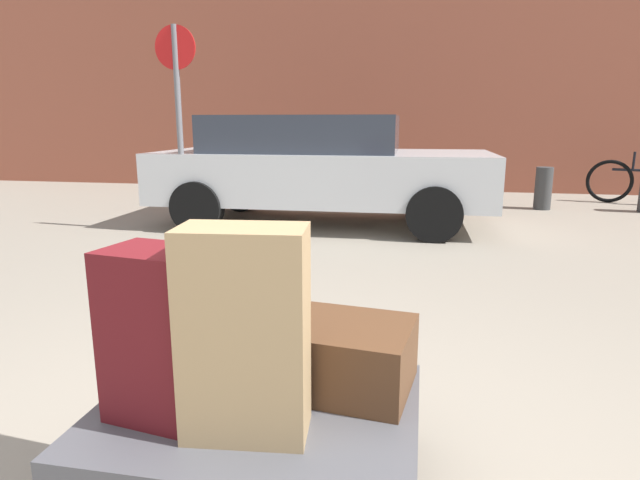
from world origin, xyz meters
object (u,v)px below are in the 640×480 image
luggage_cart (258,423)px  no_parking_sign (178,108)px  bollard_kerb_near (543,188)px  suitcase_brown_front_right (344,355)px  suitcase_maroon_rear_left (161,334)px  parked_car (318,167)px  suitcase_tan_center (245,333)px

luggage_cart → no_parking_sign: bearing=117.9°
bollard_kerb_near → suitcase_brown_front_right: bearing=-107.1°
suitcase_maroon_rear_left → parked_car: parked_car is taller
suitcase_tan_center → suitcase_maroon_rear_left: (-0.32, 0.05, -0.05)m
parked_car → luggage_cart: bearing=-81.3°
suitcase_tan_center → parked_car: bearing=92.9°
suitcase_brown_front_right → suitcase_maroon_rear_left: bearing=-144.0°
parked_car → suitcase_tan_center: bearing=-81.4°
suitcase_tan_center → no_parking_sign: size_ratio=0.28×
parked_car → no_parking_sign: no_parking_sign is taller
luggage_cart → no_parking_sign: (-2.31, 4.35, 1.23)m
suitcase_maroon_rear_left → bollard_kerb_near: suitcase_maroon_rear_left is taller
bollard_kerb_near → no_parking_sign: no_parking_sign is taller
suitcase_tan_center → bollard_kerb_near: 7.65m
bollard_kerb_near → suitcase_maroon_rear_left: bearing=-110.6°
suitcase_brown_front_right → bollard_kerb_near: size_ratio=0.76×
no_parking_sign → luggage_cart: bearing=-62.1°
suitcase_brown_front_right → no_parking_sign: bearing=129.8°
luggage_cart → suitcase_brown_front_right: (0.29, 0.21, 0.20)m
luggage_cart → bollard_kerb_near: bearing=71.2°
parked_car → no_parking_sign: 1.90m
suitcase_maroon_rear_left → no_parking_sign: 4.97m
luggage_cart → suitcase_tan_center: suitcase_tan_center is taller
parked_car → bollard_kerb_near: bearing=30.1°
luggage_cart → bollard_kerb_near: 7.50m
suitcase_maroon_rear_left → bollard_kerb_near: bearing=78.7°
bollard_kerb_near → suitcase_tan_center: bearing=-108.2°
suitcase_brown_front_right → suitcase_maroon_rear_left: suitcase_maroon_rear_left is taller
suitcase_maroon_rear_left → parked_car: (-0.50, 5.35, 0.12)m
suitcase_tan_center → suitcase_maroon_rear_left: size_ratio=1.16×
suitcase_brown_front_right → suitcase_tan_center: bearing=-118.5°
luggage_cart → suitcase_brown_front_right: size_ratio=2.29×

